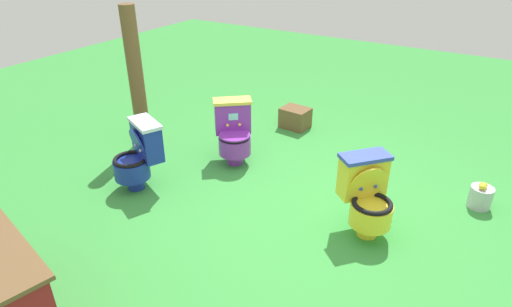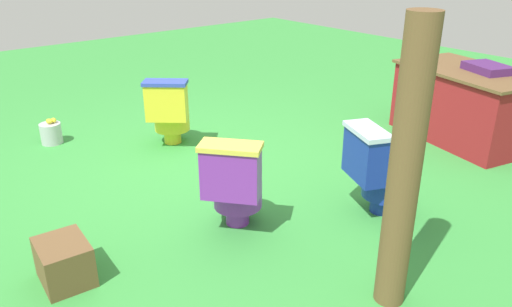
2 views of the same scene
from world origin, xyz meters
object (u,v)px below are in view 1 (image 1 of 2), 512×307
at_px(toilet_yellow, 367,196).
at_px(small_crate, 295,118).
at_px(lemon_bucket, 480,197).
at_px(toilet_purple, 234,132).
at_px(wooden_post, 136,79).
at_px(toilet_blue, 139,155).

height_order(toilet_yellow, small_crate, toilet_yellow).
height_order(small_crate, lemon_bucket, small_crate).
height_order(toilet_yellow, toilet_purple, same).
distance_m(small_crate, lemon_bucket, 2.54).
bearing_deg(toilet_purple, wooden_post, -29.54).
distance_m(toilet_yellow, toilet_blue, 2.32).
relative_size(toilet_blue, small_crate, 1.96).
xyz_separation_m(toilet_blue, toilet_purple, (-0.52, -0.99, -0.00)).
relative_size(toilet_yellow, toilet_blue, 1.00).
bearing_deg(lemon_bucket, toilet_blue, 25.16).
bearing_deg(toilet_purple, small_crate, -137.92).
bearing_deg(small_crate, toilet_purple, 81.72).
distance_m(toilet_purple, lemon_bucket, 2.66).
relative_size(toilet_yellow, toilet_purple, 1.00).
xyz_separation_m(toilet_purple, wooden_post, (1.25, 0.22, 0.49)).
height_order(toilet_yellow, toilet_blue, same).
bearing_deg(small_crate, toilet_blue, 72.57).
xyz_separation_m(toilet_yellow, small_crate, (1.57, -1.71, -0.23)).
height_order(toilet_blue, lemon_bucket, toilet_blue).
distance_m(toilet_yellow, lemon_bucket, 1.31).
height_order(wooden_post, lemon_bucket, wooden_post).
height_order(toilet_blue, wooden_post, wooden_post).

